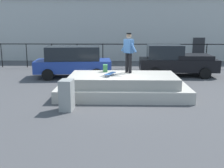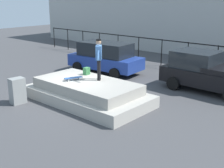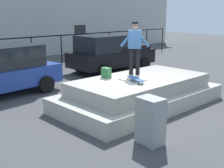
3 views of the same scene
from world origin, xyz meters
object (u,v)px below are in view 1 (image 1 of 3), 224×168
(skateboarder, at_px, (129,50))
(utility_box, at_px, (67,95))
(car_black_pickup_mid, at_px, (175,60))
(car_blue_hatchback_near, at_px, (73,61))
(backpack, at_px, (105,68))
(skateboard, at_px, (110,74))

(skateboarder, bearing_deg, utility_box, -131.14)
(skateboarder, relative_size, car_black_pickup_mid, 0.38)
(skateboarder, distance_m, car_blue_hatchback_near, 4.98)
(skateboarder, relative_size, car_blue_hatchback_near, 0.39)
(backpack, bearing_deg, utility_box, -25.61)
(skateboard, bearing_deg, backpack, 104.00)
(backpack, xyz_separation_m, utility_box, (-1.23, -2.87, -0.53))
(backpack, bearing_deg, skateboard, 11.65)
(backpack, height_order, car_blue_hatchback_near, car_blue_hatchback_near)
(car_blue_hatchback_near, height_order, utility_box, car_blue_hatchback_near)
(utility_box, bearing_deg, skateboarder, 53.66)
(skateboard, xyz_separation_m, backpack, (-0.26, 1.04, 0.06))
(car_blue_hatchback_near, distance_m, utility_box, 6.44)
(skateboarder, distance_m, car_black_pickup_mid, 5.39)
(skateboard, height_order, car_blue_hatchback_near, car_blue_hatchback_near)
(car_blue_hatchback_near, bearing_deg, utility_box, -82.60)
(backpack, bearing_deg, car_black_pickup_mid, 133.49)
(car_black_pickup_mid, xyz_separation_m, utility_box, (-5.24, -7.00, -0.37))
(backpack, xyz_separation_m, car_black_pickup_mid, (4.01, 4.13, -0.16))
(skateboard, bearing_deg, skateboarder, 44.80)
(skateboarder, relative_size, skateboard, 2.15)
(car_blue_hatchback_near, height_order, car_black_pickup_mid, car_black_pickup_mid)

